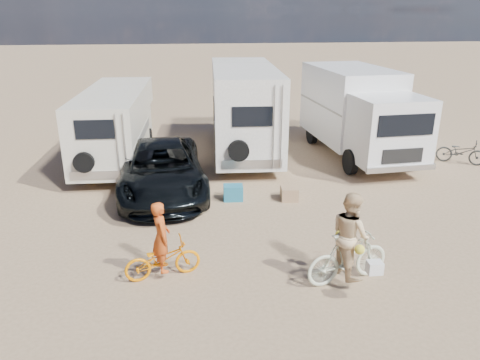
{
  "coord_description": "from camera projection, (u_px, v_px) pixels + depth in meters",
  "views": [
    {
      "loc": [
        -2.69,
        -9.95,
        5.33
      ],
      "look_at": [
        -1.39,
        0.81,
        1.3
      ],
      "focal_mm": 34.35,
      "sensor_mm": 36.0,
      "label": 1
    }
  ],
  "objects": [
    {
      "name": "bike_parked",
      "position": [
        461.0,
        152.0,
        16.8
      ],
      "size": [
        1.74,
        1.39,
        0.89
      ],
      "primitive_type": "imported",
      "rotation": [
        0.0,
        0.0,
        1.02
      ],
      "color": "#2B2D2A",
      "rests_on": "ground"
    },
    {
      "name": "cooler",
      "position": [
        233.0,
        193.0,
        13.62
      ],
      "size": [
        0.59,
        0.45,
        0.46
      ],
      "primitive_type": "cube",
      "rotation": [
        0.0,
        0.0,
        -0.06
      ],
      "color": "#206A88",
      "rests_on": "ground"
    },
    {
      "name": "bike_man",
      "position": [
        163.0,
        259.0,
        9.62
      ],
      "size": [
        1.68,
        0.9,
        0.84
      ],
      "primitive_type": "imported",
      "rotation": [
        0.0,
        0.0,
        1.79
      ],
      "color": "orange",
      "rests_on": "ground"
    },
    {
      "name": "crate",
      "position": [
        289.0,
        194.0,
        13.63
      ],
      "size": [
        0.53,
        0.53,
        0.4
      ],
      "primitive_type": "cube",
      "rotation": [
        0.0,
        0.0,
        -0.08
      ],
      "color": "#927251",
      "rests_on": "ground"
    },
    {
      "name": "rv_left",
      "position": [
        116.0,
        126.0,
        16.83
      ],
      "size": [
        2.31,
        6.78,
        2.62
      ],
      "primitive_type": null,
      "rotation": [
        0.0,
        0.0,
        -0.03
      ],
      "color": "beige",
      "rests_on": "ground"
    },
    {
      "name": "rider_man",
      "position": [
        162.0,
        244.0,
        9.49
      ],
      "size": [
        0.48,
        0.63,
        1.54
      ],
      "primitive_type": "imported",
      "rotation": [
        0.0,
        0.0,
        1.79
      ],
      "color": "#C14B18",
      "rests_on": "ground"
    },
    {
      "name": "rv_main",
      "position": [
        244.0,
        111.0,
        17.59
      ],
      "size": [
        2.67,
        6.96,
        3.35
      ],
      "primitive_type": null,
      "rotation": [
        0.0,
        0.0,
        -0.05
      ],
      "color": "silver",
      "rests_on": "ground"
    },
    {
      "name": "dark_suv",
      "position": [
        162.0,
        169.0,
        14.04
      ],
      "size": [
        2.88,
        5.62,
        1.52
      ],
      "primitive_type": "imported",
      "rotation": [
        0.0,
        0.0,
        0.07
      ],
      "color": "black",
      "rests_on": "ground"
    },
    {
      "name": "ground",
      "position": [
        299.0,
        238.0,
        11.41
      ],
      "size": [
        140.0,
        140.0,
        0.0
      ],
      "primitive_type": "plane",
      "color": "#A0805F",
      "rests_on": "ground"
    },
    {
      "name": "rider_woman",
      "position": [
        349.0,
        242.0,
        9.3
      ],
      "size": [
        0.87,
        1.02,
        1.8
      ],
      "primitive_type": "imported",
      "rotation": [
        0.0,
        0.0,
        1.81
      ],
      "color": "#DBB886",
      "rests_on": "ground"
    },
    {
      "name": "bike_woman",
      "position": [
        348.0,
        257.0,
        9.42
      ],
      "size": [
        1.94,
        0.96,
        1.12
      ],
      "primitive_type": "imported",
      "rotation": [
        0.0,
        0.0,
        1.81
      ],
      "color": "beige",
      "rests_on": "ground"
    },
    {
      "name": "box_truck",
      "position": [
        360.0,
        114.0,
        17.3
      ],
      "size": [
        2.97,
        6.71,
        3.24
      ],
      "primitive_type": null,
      "rotation": [
        0.0,
        0.0,
        0.07
      ],
      "color": "silver",
      "rests_on": "ground"
    }
  ]
}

